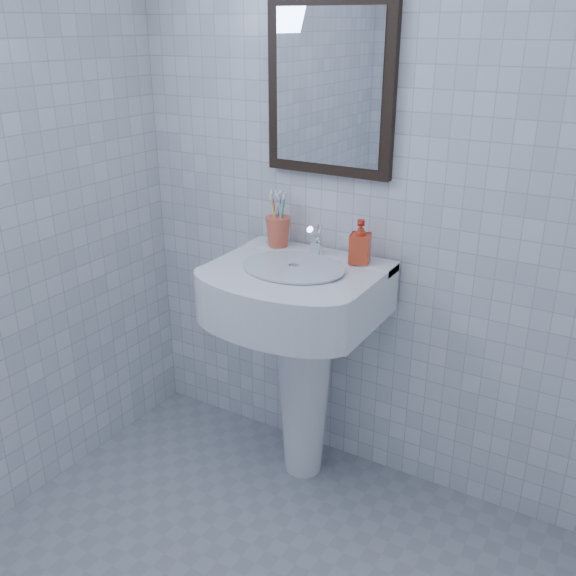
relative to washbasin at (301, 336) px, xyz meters
The scene contains 6 objects.
wall_back 0.69m from the washbasin, 41.40° to the left, with size 2.20×0.02×2.50m, color white.
washbasin is the anchor object (origin of this frame).
faucet 0.37m from the washbasin, 90.00° to the left, with size 0.05×0.11×0.12m.
toothbrush_cup 0.42m from the washbasin, 145.74° to the left, with size 0.10×0.10×0.12m, color #E1583D, non-canonical shape.
soap_dispenser 0.44m from the washbasin, 31.90° to the left, with size 0.07×0.07×0.16m, color red.
wall_mirror 0.93m from the washbasin, 90.00° to the left, with size 0.50×0.04×0.62m.
Camera 1 is at (0.86, -0.95, 1.77)m, focal length 40.00 mm.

